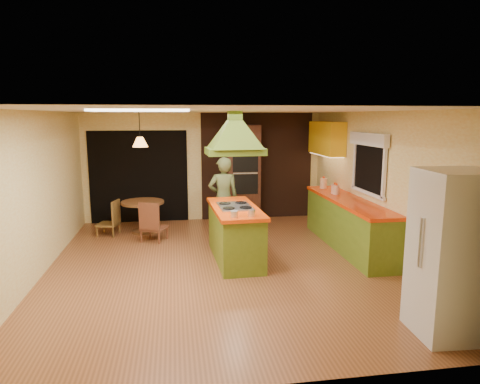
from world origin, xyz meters
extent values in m
plane|color=brown|center=(0.00, 0.00, 0.00)|extent=(6.50, 6.50, 0.00)
plane|color=#F2E7AE|center=(0.00, 3.25, 1.25)|extent=(5.50, 0.00, 5.50)
plane|color=#F2E7AE|center=(0.00, -3.25, 1.25)|extent=(5.50, 0.00, 5.50)
plane|color=#F2E7AE|center=(-2.75, 0.00, 1.25)|extent=(0.00, 6.50, 6.50)
plane|color=#F2E7AE|center=(2.75, 0.00, 1.25)|extent=(0.00, 6.50, 6.50)
plane|color=silver|center=(0.00, 0.00, 2.50)|extent=(6.50, 6.50, 0.00)
cube|color=#381E14|center=(1.25, 3.23, 1.25)|extent=(2.64, 0.03, 2.50)
cube|color=black|center=(-1.50, 3.23, 1.05)|extent=(2.20, 0.03, 2.10)
cube|color=olive|center=(2.45, 0.60, 0.43)|extent=(0.58, 3.00, 0.86)
cube|color=#E53807|center=(2.45, 0.60, 0.89)|extent=(0.62, 3.05, 0.06)
cube|color=yellow|center=(2.57, 2.20, 1.95)|extent=(0.34, 1.40, 0.70)
cube|color=black|center=(2.72, 0.40, 1.55)|extent=(0.03, 1.16, 0.96)
cube|color=white|center=(2.67, 0.40, 2.02)|extent=(0.10, 1.35, 0.22)
cube|color=white|center=(-1.10, -1.20, 2.48)|extent=(1.20, 0.60, 0.03)
cube|color=olive|center=(0.29, 0.26, 0.43)|extent=(0.75, 1.78, 0.86)
cube|color=#EA4307|center=(0.29, 0.26, 0.89)|extent=(0.81, 1.86, 0.06)
cube|color=silver|center=(0.29, 0.26, 0.93)|extent=(0.56, 0.79, 0.02)
cube|color=#526F1B|center=(0.29, 0.26, 1.85)|extent=(0.96, 0.70, 0.11)
pyramid|color=#526F1B|center=(0.29, 0.26, 2.35)|extent=(0.96, 0.70, 0.45)
cube|color=#526F1B|center=(0.29, 0.26, 2.43)|extent=(0.22, 0.22, 0.14)
imported|color=#4A542C|center=(0.24, 1.52, 0.82)|extent=(0.62, 0.42, 1.64)
cube|color=silver|center=(2.30, -2.62, 0.93)|extent=(0.80, 0.76, 1.86)
cube|color=#4D2618|center=(0.87, 2.95, 1.11)|extent=(0.76, 0.62, 2.22)
cube|color=black|center=(0.87, 2.65, 1.41)|extent=(0.57, 0.05, 0.45)
cube|color=black|center=(0.87, 2.65, 0.91)|extent=(0.57, 0.05, 0.45)
cylinder|color=brown|center=(-1.37, 2.26, 0.65)|extent=(0.89, 0.89, 0.05)
cylinder|color=brown|center=(-1.37, 2.26, 0.34)|extent=(0.14, 0.14, 0.62)
cylinder|color=brown|center=(-1.37, 2.26, 0.03)|extent=(0.50, 0.50, 0.05)
cone|color=#FF9E3F|center=(-1.37, 2.26, 1.90)|extent=(0.38, 0.38, 0.20)
cylinder|color=#FFEDCD|center=(2.40, 1.82, 1.02)|extent=(0.16, 0.16, 0.21)
cylinder|color=#F2DEC3|center=(2.40, 1.10, 1.01)|extent=(0.14, 0.14, 0.18)
cylinder|color=beige|center=(2.40, 1.18, 1.01)|extent=(0.16, 0.16, 0.18)
camera|label=1|loc=(-0.70, -6.68, 2.41)|focal=32.00mm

